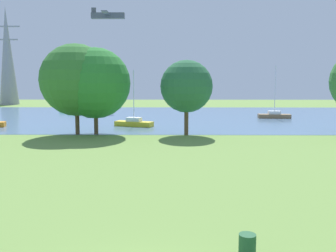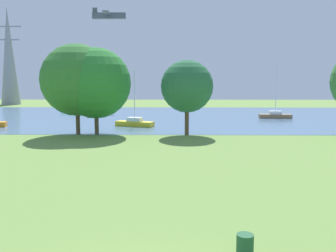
{
  "view_description": "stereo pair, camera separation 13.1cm",
  "coord_description": "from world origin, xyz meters",
  "px_view_note": "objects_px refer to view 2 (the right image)",
  "views": [
    {
      "loc": [
        1.01,
        -9.08,
        5.76
      ],
      "look_at": [
        0.66,
        19.21,
        2.28
      ],
      "focal_mm": 40.05,
      "sensor_mm": 36.0,
      "label": 1
    },
    {
      "loc": [
        1.14,
        -9.08,
        5.76
      ],
      "look_at": [
        0.66,
        19.21,
        2.28
      ],
      "focal_mm": 40.05,
      "sensor_mm": 36.0,
      "label": 2
    }
  ],
  "objects_px": {
    "sailboat_yellow": "(135,123)",
    "light_aircraft": "(109,16)",
    "litter_bin": "(245,246)",
    "sailboat_brown": "(275,115)",
    "electricity_pylon": "(9,56)",
    "tree_mid_shore": "(77,80)",
    "sailboat_green": "(74,109)",
    "tree_west_far": "(96,83)",
    "tree_west_near": "(187,86)"
  },
  "relations": [
    {
      "from": "sailboat_yellow",
      "to": "light_aircraft",
      "type": "xyz_separation_m",
      "value": [
        -7.7,
        27.44,
        17.65
      ]
    },
    {
      "from": "litter_bin",
      "to": "sailboat_yellow",
      "type": "relative_size",
      "value": 0.11
    },
    {
      "from": "sailboat_brown",
      "to": "electricity_pylon",
      "type": "xyz_separation_m",
      "value": [
        -54.27,
        31.85,
        10.89
      ]
    },
    {
      "from": "tree_mid_shore",
      "to": "light_aircraft",
      "type": "height_order",
      "value": "light_aircraft"
    },
    {
      "from": "electricity_pylon",
      "to": "litter_bin",
      "type": "bearing_deg",
      "value": -61.84
    },
    {
      "from": "tree_mid_shore",
      "to": "sailboat_green",
      "type": "bearing_deg",
      "value": 105.88
    },
    {
      "from": "sailboat_yellow",
      "to": "sailboat_brown",
      "type": "height_order",
      "value": "sailboat_brown"
    },
    {
      "from": "litter_bin",
      "to": "light_aircraft",
      "type": "distance_m",
      "value": 66.54
    },
    {
      "from": "litter_bin",
      "to": "light_aircraft",
      "type": "bearing_deg",
      "value": 103.5
    },
    {
      "from": "sailboat_brown",
      "to": "light_aircraft",
      "type": "xyz_separation_m",
      "value": [
        -28.0,
        17.17,
        17.64
      ]
    },
    {
      "from": "tree_mid_shore",
      "to": "tree_west_far",
      "type": "relative_size",
      "value": 1.04
    },
    {
      "from": "sailboat_brown",
      "to": "electricity_pylon",
      "type": "distance_m",
      "value": 63.86
    },
    {
      "from": "electricity_pylon",
      "to": "tree_west_near",
      "type": "bearing_deg",
      "value": -50.84
    },
    {
      "from": "sailboat_green",
      "to": "tree_mid_shore",
      "type": "bearing_deg",
      "value": -74.12
    },
    {
      "from": "sailboat_brown",
      "to": "tree_mid_shore",
      "type": "distance_m",
      "value": 31.42
    },
    {
      "from": "light_aircraft",
      "to": "litter_bin",
      "type": "bearing_deg",
      "value": -76.5
    },
    {
      "from": "sailboat_green",
      "to": "electricity_pylon",
      "type": "relative_size",
      "value": 0.23
    },
    {
      "from": "sailboat_yellow",
      "to": "sailboat_brown",
      "type": "distance_m",
      "value": 22.75
    },
    {
      "from": "electricity_pylon",
      "to": "tree_mid_shore",
      "type": "bearing_deg",
      "value": -59.81
    },
    {
      "from": "sailboat_brown",
      "to": "sailboat_yellow",
      "type": "bearing_deg",
      "value": -153.14
    },
    {
      "from": "sailboat_green",
      "to": "light_aircraft",
      "type": "xyz_separation_m",
      "value": [
        5.75,
        5.9,
        17.67
      ]
    },
    {
      "from": "sailboat_brown",
      "to": "tree_west_near",
      "type": "bearing_deg",
      "value": -128.55
    },
    {
      "from": "litter_bin",
      "to": "light_aircraft",
      "type": "height_order",
      "value": "light_aircraft"
    },
    {
      "from": "tree_west_far",
      "to": "light_aircraft",
      "type": "height_order",
      "value": "light_aircraft"
    },
    {
      "from": "tree_west_far",
      "to": "electricity_pylon",
      "type": "xyz_separation_m",
      "value": [
        -30.67,
        49.25,
        5.92
      ]
    },
    {
      "from": "sailboat_brown",
      "to": "tree_west_near",
      "type": "distance_m",
      "value": 22.95
    },
    {
      "from": "tree_mid_shore",
      "to": "tree_west_near",
      "type": "distance_m",
      "value": 11.59
    },
    {
      "from": "tree_mid_shore",
      "to": "sailboat_yellow",
      "type": "bearing_deg",
      "value": 53.67
    },
    {
      "from": "sailboat_green",
      "to": "tree_west_near",
      "type": "xyz_separation_m",
      "value": [
        19.74,
        -28.84,
        4.66
      ]
    },
    {
      "from": "sailboat_brown",
      "to": "tree_west_far",
      "type": "xyz_separation_m",
      "value": [
        -23.6,
        -17.4,
        4.96
      ]
    },
    {
      "from": "litter_bin",
      "to": "sailboat_yellow",
      "type": "distance_m",
      "value": 35.67
    },
    {
      "from": "tree_mid_shore",
      "to": "sailboat_brown",
      "type": "bearing_deg",
      "value": 34.32
    },
    {
      "from": "sailboat_green",
      "to": "electricity_pylon",
      "type": "bearing_deg",
      "value": 134.91
    },
    {
      "from": "tree_mid_shore",
      "to": "electricity_pylon",
      "type": "distance_m",
      "value": 57.32
    },
    {
      "from": "sailboat_brown",
      "to": "light_aircraft",
      "type": "bearing_deg",
      "value": 148.49
    },
    {
      "from": "electricity_pylon",
      "to": "light_aircraft",
      "type": "relative_size",
      "value": 2.7
    },
    {
      "from": "tree_west_far",
      "to": "light_aircraft",
      "type": "relative_size",
      "value": 1.09
    },
    {
      "from": "tree_west_near",
      "to": "electricity_pylon",
      "type": "xyz_separation_m",
      "value": [
        -40.26,
        49.43,
        6.26
      ]
    },
    {
      "from": "sailboat_brown",
      "to": "tree_mid_shore",
      "type": "xyz_separation_m",
      "value": [
        -25.58,
        -17.46,
        5.3
      ]
    },
    {
      "from": "tree_mid_shore",
      "to": "electricity_pylon",
      "type": "relative_size",
      "value": 0.42
    },
    {
      "from": "tree_mid_shore",
      "to": "light_aircraft",
      "type": "xyz_separation_m",
      "value": [
        -2.42,
        34.63,
        12.35
      ]
    },
    {
      "from": "litter_bin",
      "to": "tree_west_far",
      "type": "bearing_deg",
      "value": 110.82
    },
    {
      "from": "sailboat_green",
      "to": "tree_west_near",
      "type": "height_order",
      "value": "tree_west_near"
    },
    {
      "from": "litter_bin",
      "to": "sailboat_green",
      "type": "height_order",
      "value": "sailboat_green"
    },
    {
      "from": "sailboat_green",
      "to": "tree_west_near",
      "type": "distance_m",
      "value": 35.26
    },
    {
      "from": "tree_west_far",
      "to": "tree_west_near",
      "type": "height_order",
      "value": "tree_west_far"
    },
    {
      "from": "tree_west_far",
      "to": "electricity_pylon",
      "type": "bearing_deg",
      "value": 121.91
    },
    {
      "from": "tree_mid_shore",
      "to": "electricity_pylon",
      "type": "xyz_separation_m",
      "value": [
        -28.69,
        49.31,
        5.59
      ]
    },
    {
      "from": "litter_bin",
      "to": "sailboat_brown",
      "type": "relative_size",
      "value": 0.1
    },
    {
      "from": "sailboat_green",
      "to": "sailboat_brown",
      "type": "bearing_deg",
      "value": -18.46
    }
  ]
}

